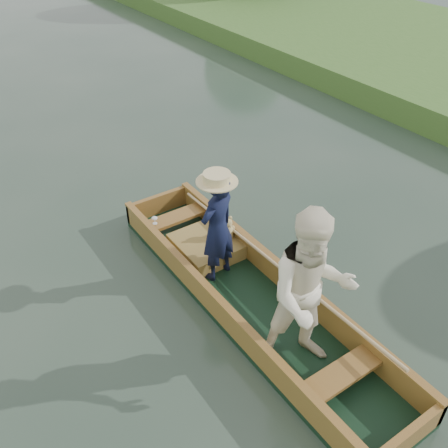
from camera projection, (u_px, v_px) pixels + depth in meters
ground at (250, 305)px, 6.52m from camera, size 120.00×120.00×0.00m
punt at (270, 281)px, 5.81m from camera, size 1.22×5.00×2.09m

